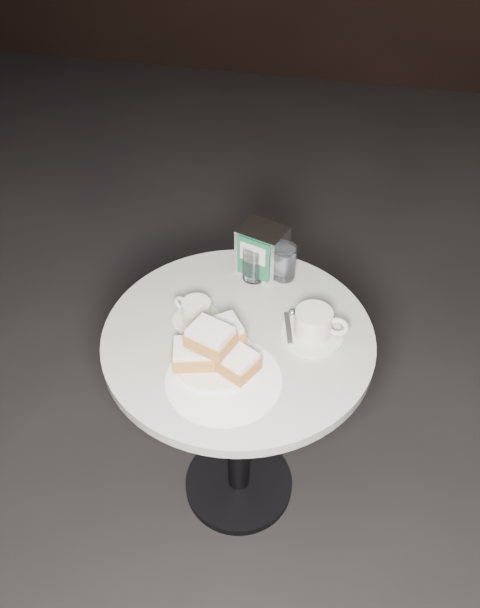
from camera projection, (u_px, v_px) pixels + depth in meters
name	position (u px, v px, depth m)	size (l,w,h in m)	color
ground	(239.00, 485.00, 2.02)	(7.00, 7.00, 0.00)	black
cafe_table	(238.00, 383.00, 1.65)	(0.70, 0.70, 0.74)	black
sugar_spill	(224.00, 379.00, 1.40)	(0.28, 0.28, 0.00)	white
beignet_plate	(215.00, 350.00, 1.41)	(0.22, 0.21, 0.13)	white
coffee_cup_left	(196.00, 313.00, 1.53)	(0.17, 0.17, 0.07)	silver
coffee_cup_right	(314.00, 326.00, 1.49)	(0.17, 0.16, 0.08)	silver
water_glass_left	(254.00, 263.00, 1.64)	(0.08, 0.08, 0.11)	silver
water_glass_right	(285.00, 263.00, 1.65)	(0.08, 0.08, 0.10)	silver
napkin_dispenser	(262.00, 251.00, 1.65)	(0.15, 0.13, 0.14)	white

